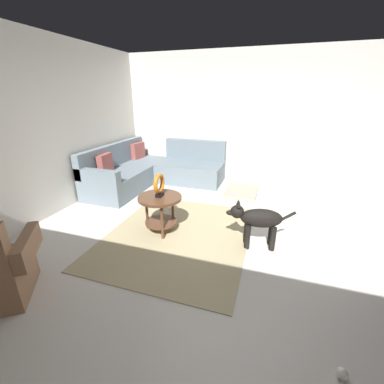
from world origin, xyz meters
TOP-DOWN VIEW (x-y plane):
  - ground_plane at (0.00, 0.00)m, footprint 6.00×6.00m
  - wall_back at (0.00, 2.94)m, footprint 6.00×0.12m
  - wall_right at (2.94, 0.00)m, footprint 0.12×6.00m
  - area_rug at (0.15, 0.70)m, footprint 2.30×1.90m
  - sectional_couch at (1.99, 2.02)m, footprint 2.20×2.25m
  - side_table at (0.18, 0.98)m, footprint 0.60×0.60m
  - torus_sculpture at (0.18, 0.98)m, footprint 0.28×0.08m
  - dog_bed_mat at (1.98, 0.08)m, footprint 0.80×0.60m
  - dog at (0.22, -0.34)m, footprint 0.32×0.84m
  - dog_toy_ball at (-1.27, -1.06)m, footprint 0.08×0.08m

SIDE VIEW (x-z plane):
  - ground_plane at x=0.00m, z-range -0.10..0.00m
  - area_rug at x=0.15m, z-range 0.00..0.01m
  - dog_toy_ball at x=-1.27m, z-range 0.00..0.08m
  - dog_bed_mat at x=1.98m, z-range 0.00..0.09m
  - sectional_couch at x=1.99m, z-range -0.15..0.73m
  - dog at x=0.22m, z-range 0.06..0.69m
  - side_table at x=0.18m, z-range 0.15..0.69m
  - torus_sculpture at x=0.18m, z-range 0.55..0.87m
  - wall_back at x=0.00m, z-range 0.00..2.70m
  - wall_right at x=2.94m, z-range 0.00..2.70m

